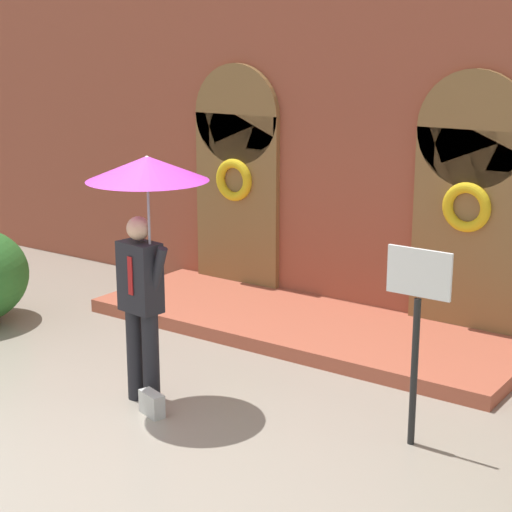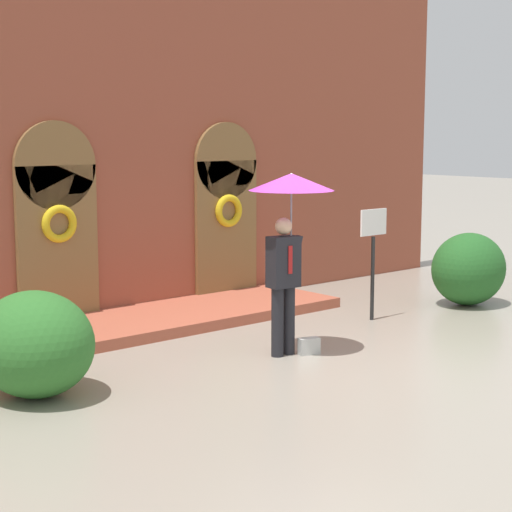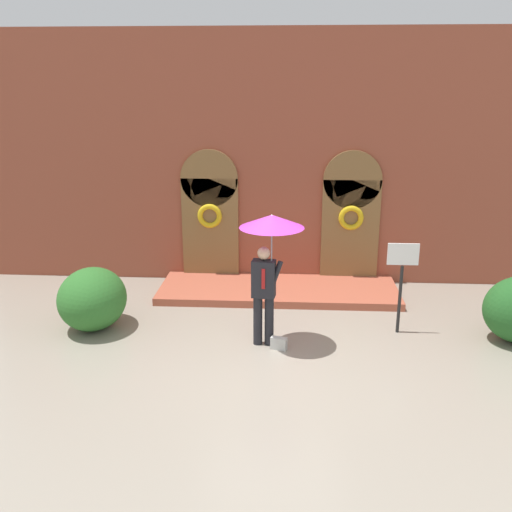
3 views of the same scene
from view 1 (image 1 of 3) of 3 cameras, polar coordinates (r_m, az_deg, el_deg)
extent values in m
plane|color=gray|center=(7.91, -8.86, -11.08)|extent=(80.00, 80.00, 0.00)
cube|color=brown|center=(10.56, 6.78, 11.20)|extent=(14.00, 0.50, 5.60)
cube|color=brown|center=(11.38, -1.27, 3.40)|extent=(1.30, 0.08, 2.40)
cylinder|color=brown|center=(11.21, -1.31, 9.43)|extent=(1.30, 0.08, 1.30)
cube|color=brown|center=(9.86, 13.88, 1.24)|extent=(1.30, 0.08, 2.40)
cylinder|color=brown|center=(9.66, 14.31, 8.18)|extent=(1.30, 0.08, 1.30)
torus|color=gold|center=(11.26, -1.49, 5.09)|extent=(0.56, 0.12, 0.56)
torus|color=gold|center=(9.72, 13.85, 3.17)|extent=(0.56, 0.12, 0.56)
cube|color=#AA523A|center=(10.11, 3.19, -4.64)|extent=(5.20, 1.80, 0.16)
cylinder|color=black|center=(8.27, -8.06, -6.49)|extent=(0.16, 0.16, 0.90)
cylinder|color=black|center=(8.14, -7.02, -6.79)|extent=(0.16, 0.16, 0.90)
cube|color=black|center=(7.96, -7.73, -1.39)|extent=(0.43, 0.29, 0.66)
cube|color=#A51919|center=(7.85, -8.38, -1.32)|extent=(0.06, 0.02, 0.36)
sphere|color=tan|center=(7.84, -7.85, 1.84)|extent=(0.22, 0.22, 0.22)
cylinder|color=black|center=(7.79, -6.57, -0.94)|extent=(0.22, 0.09, 0.46)
cylinder|color=gray|center=(7.76, -7.12, 1.43)|extent=(0.02, 0.02, 0.98)
cone|color=#992893|center=(7.65, -7.26, 5.81)|extent=(1.10, 1.10, 0.22)
cone|color=white|center=(7.65, -7.26, 5.93)|extent=(0.61, 0.61, 0.20)
cube|color=#B7B7B2|center=(8.02, -6.96, -9.75)|extent=(0.30, 0.20, 0.22)
cylinder|color=black|center=(7.35, 10.50, -7.65)|extent=(0.06, 0.06, 1.30)
cube|color=white|center=(7.07, 10.82, -1.10)|extent=(0.56, 0.03, 0.40)
camera|label=2|loc=(12.85, -65.65, 3.74)|focal=60.00mm
camera|label=3|loc=(6.16, -94.72, 9.32)|focal=40.00mm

